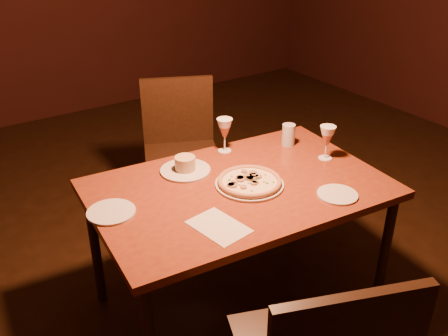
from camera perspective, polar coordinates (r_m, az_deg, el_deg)
floor at (r=2.63m, az=6.29°, el=-18.20°), size 7.00×7.00×0.00m
dining_table at (r=2.36m, az=1.73°, el=-3.35°), size 1.43×0.99×0.73m
chair_far at (r=3.17m, az=-4.96°, el=2.44°), size 0.60×0.60×0.94m
pizza_plate at (r=2.32m, az=2.93°, el=-1.58°), size 0.32×0.32×0.03m
ramekin_saucer at (r=2.44m, az=-4.45°, el=0.14°), size 0.25×0.25×0.08m
wine_glass_far at (r=2.62m, az=0.07°, el=3.77°), size 0.08×0.08×0.18m
wine_glass_right at (r=2.59m, az=11.65°, el=2.86°), size 0.08×0.08×0.18m
water_tumbler at (r=2.72m, az=7.38°, el=3.78°), size 0.07×0.07×0.12m
side_plate_left at (r=2.18m, az=-12.77°, el=-4.93°), size 0.21×0.21×0.01m
side_plate_near at (r=2.30m, az=12.84°, el=-2.98°), size 0.18×0.18×0.01m
menu_card at (r=2.04m, az=-0.60°, el=-6.70°), size 0.20×0.27×0.00m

